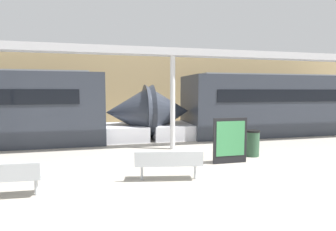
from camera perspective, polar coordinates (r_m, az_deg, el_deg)
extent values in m
plane|color=#A8A093|center=(6.73, 9.04, -14.88)|extent=(60.00, 60.00, 0.00)
cube|color=tan|center=(17.51, -5.41, 5.91)|extent=(56.00, 0.20, 5.00)
cube|color=#2D333D|center=(16.19, 25.40, 2.11)|extent=(12.15, 2.90, 3.10)
cone|color=#2D333D|center=(12.98, -0.23, 0.92)|extent=(2.23, 2.63, 2.63)
cube|color=silver|center=(13.14, 0.67, -3.27)|extent=(2.00, 2.46, 0.70)
cube|color=black|center=(15.06, 28.98, 3.82)|extent=(10.33, 0.03, 0.60)
cube|color=gray|center=(16.20, 25.63, 7.76)|extent=(10.94, 1.74, 0.10)
cone|color=#2D333D|center=(12.69, -8.33, 0.76)|extent=(2.23, 2.63, 2.63)
cube|color=silver|center=(12.79, -9.22, -3.58)|extent=(2.00, 2.46, 0.70)
cube|color=#ADB2B7|center=(6.98, 0.14, -10.45)|extent=(1.81, 0.76, 0.04)
cube|color=#ADB2B7|center=(6.74, 0.23, -9.33)|extent=(1.73, 0.36, 0.35)
cylinder|color=#ADB2B7|center=(7.04, -5.70, -12.19)|extent=(0.07, 0.07, 0.40)
cylinder|color=#ADB2B7|center=(7.11, 5.92, -12.02)|extent=(0.07, 0.07, 0.40)
cube|color=#ADB2B7|center=(6.89, -32.27, -11.50)|extent=(1.69, 0.55, 0.04)
cylinder|color=#ADB2B7|center=(6.73, -26.78, -13.59)|extent=(0.07, 0.07, 0.40)
cylinder|color=#2D5138|center=(9.88, 17.81, -5.90)|extent=(0.51, 0.51, 0.87)
cylinder|color=black|center=(9.80, 17.89, -3.23)|extent=(0.53, 0.53, 0.06)
cube|color=black|center=(8.66, 13.36, -5.35)|extent=(1.14, 0.06, 1.47)
cube|color=#38844C|center=(8.61, 13.48, -4.91)|extent=(0.97, 0.01, 1.12)
cylinder|color=silver|center=(10.38, 1.02, 2.71)|extent=(0.20, 0.20, 3.68)
cube|color=#B7B7BC|center=(10.47, 1.04, 13.60)|extent=(28.00, 0.60, 0.28)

